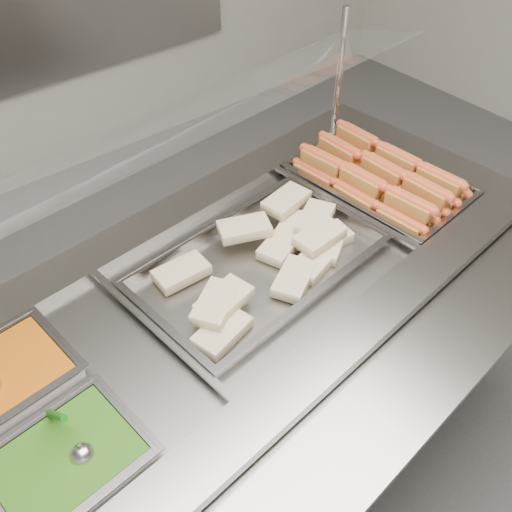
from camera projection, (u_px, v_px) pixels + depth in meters
ground at (301, 500)px, 2.07m from camera, size 6.00×6.00×0.00m
steam_counter at (245, 367)px, 1.94m from camera, size 1.99×1.01×0.92m
tray_rail at (392, 393)px, 1.39m from camera, size 1.86×0.53×0.05m
sneeze_guard at (182, 125)px, 1.49m from camera, size 1.71×0.44×0.45m
pan_hotdogs at (377, 189)px, 1.98m from camera, size 0.40×0.59×0.10m
pan_wraps at (258, 267)px, 1.68m from camera, size 0.73×0.47×0.07m
pan_beans at (5, 384)px, 1.39m from camera, size 0.33×0.27×0.10m
pan_peas at (69, 467)px, 1.24m from camera, size 0.33×0.27×0.10m
hotdogs_in_buns at (379, 177)px, 1.95m from camera, size 0.36×0.55×0.12m
tortilla_wraps at (277, 254)px, 1.67m from camera, size 0.65×0.39×0.07m
serving_spoon at (78, 448)px, 1.22m from camera, size 0.06×0.18×0.15m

